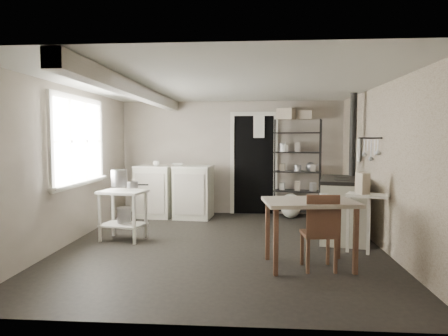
# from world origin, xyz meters

# --- Properties ---
(floor) EXTENTS (5.00, 5.00, 0.00)m
(floor) POSITION_xyz_m (0.00, 0.00, 0.00)
(floor) COLOR black
(floor) RESTS_ON ground
(ceiling) EXTENTS (5.00, 5.00, 0.00)m
(ceiling) POSITION_xyz_m (0.00, 0.00, 2.30)
(ceiling) COLOR silver
(ceiling) RESTS_ON wall_back
(wall_back) EXTENTS (4.50, 0.02, 2.30)m
(wall_back) POSITION_xyz_m (0.00, 2.50, 1.15)
(wall_back) COLOR #B6AA9B
(wall_back) RESTS_ON ground
(wall_front) EXTENTS (4.50, 0.02, 2.30)m
(wall_front) POSITION_xyz_m (0.00, -2.50, 1.15)
(wall_front) COLOR #B6AA9B
(wall_front) RESTS_ON ground
(wall_left) EXTENTS (0.02, 5.00, 2.30)m
(wall_left) POSITION_xyz_m (-2.25, 0.00, 1.15)
(wall_left) COLOR #B6AA9B
(wall_left) RESTS_ON ground
(wall_right) EXTENTS (0.02, 5.00, 2.30)m
(wall_right) POSITION_xyz_m (2.25, 0.00, 1.15)
(wall_right) COLOR #B6AA9B
(wall_right) RESTS_ON ground
(window) EXTENTS (0.12, 1.76, 1.28)m
(window) POSITION_xyz_m (-2.22, 0.20, 1.50)
(window) COLOR white
(window) RESTS_ON wall_left
(doorway) EXTENTS (0.96, 0.10, 2.08)m
(doorway) POSITION_xyz_m (0.45, 2.47, 1.00)
(doorway) COLOR white
(doorway) RESTS_ON ground
(ceiling_beam) EXTENTS (0.18, 5.00, 0.18)m
(ceiling_beam) POSITION_xyz_m (-1.20, 0.00, 2.20)
(ceiling_beam) COLOR white
(ceiling_beam) RESTS_ON ceiling
(wallpaper_panel) EXTENTS (0.01, 5.00, 2.30)m
(wallpaper_panel) POSITION_xyz_m (2.24, 0.00, 1.15)
(wallpaper_panel) COLOR #BDB099
(wallpaper_panel) RESTS_ON wall_right
(utensil_rail) EXTENTS (0.06, 1.20, 0.44)m
(utensil_rail) POSITION_xyz_m (2.19, 0.60, 1.55)
(utensil_rail) COLOR #B1B0B3
(utensil_rail) RESTS_ON wall_right
(prep_table) EXTENTS (0.74, 0.59, 0.76)m
(prep_table) POSITION_xyz_m (-1.53, 0.19, 0.40)
(prep_table) COLOR white
(prep_table) RESTS_ON ground
(stockpot) EXTENTS (0.28, 0.28, 0.26)m
(stockpot) POSITION_xyz_m (-1.60, 0.24, 0.94)
(stockpot) COLOR #B1B0B3
(stockpot) RESTS_ON prep_table
(saucepan) EXTENTS (0.19, 0.19, 0.09)m
(saucepan) POSITION_xyz_m (-1.37, 0.18, 0.85)
(saucepan) COLOR #B1B0B3
(saucepan) RESTS_ON prep_table
(bucket) EXTENTS (0.22, 0.22, 0.23)m
(bucket) POSITION_xyz_m (-1.52, 0.19, 0.39)
(bucket) COLOR #B1B0B3
(bucket) RESTS_ON prep_table
(base_cabinets) EXTENTS (1.60, 0.81, 1.02)m
(base_cabinets) POSITION_xyz_m (-1.10, 2.00, 0.46)
(base_cabinets) COLOR beige
(base_cabinets) RESTS_ON ground
(mixing_bowl) EXTENTS (0.37, 0.37, 0.07)m
(mixing_bowl) POSITION_xyz_m (-1.02, 1.94, 0.96)
(mixing_bowl) COLOR white
(mixing_bowl) RESTS_ON base_cabinets
(counter_cup) EXTENTS (0.14, 0.14, 0.10)m
(counter_cup) POSITION_xyz_m (-1.42, 1.86, 0.97)
(counter_cup) COLOR white
(counter_cup) RESTS_ON base_cabinets
(shelf_rack) EXTENTS (0.96, 0.54, 1.91)m
(shelf_rack) POSITION_xyz_m (1.32, 2.27, 0.95)
(shelf_rack) COLOR black
(shelf_rack) RESTS_ON ground
(shelf_jar) EXTENTS (0.11, 0.11, 0.20)m
(shelf_jar) POSITION_xyz_m (1.06, 2.22, 1.37)
(shelf_jar) COLOR white
(shelf_jar) RESTS_ON shelf_rack
(storage_box_a) EXTENTS (0.39, 0.37, 0.21)m
(storage_box_a) POSITION_xyz_m (1.08, 2.22, 2.01)
(storage_box_a) COLOR beige
(storage_box_a) RESTS_ON shelf_rack
(storage_box_b) EXTENTS (0.31, 0.30, 0.17)m
(storage_box_b) POSITION_xyz_m (1.45, 2.28, 1.99)
(storage_box_b) COLOR beige
(storage_box_b) RESTS_ON shelf_rack
(stove) EXTENTS (0.88, 1.29, 0.93)m
(stove) POSITION_xyz_m (1.82, 0.53, 0.44)
(stove) COLOR beige
(stove) RESTS_ON ground
(stovepipe) EXTENTS (0.11, 0.11, 1.39)m
(stovepipe) POSITION_xyz_m (2.05, 0.94, 1.59)
(stovepipe) COLOR black
(stovepipe) RESTS_ON stove
(side_ledge) EXTENTS (0.60, 0.47, 0.82)m
(side_ledge) POSITION_xyz_m (1.95, -0.33, 0.43)
(side_ledge) COLOR white
(side_ledge) RESTS_ON ground
(oats_box) EXTENTS (0.16, 0.21, 0.28)m
(oats_box) POSITION_xyz_m (1.88, -0.33, 1.01)
(oats_box) COLOR beige
(oats_box) RESTS_ON side_ledge
(work_table) EXTENTS (1.14, 0.87, 0.81)m
(work_table) POSITION_xyz_m (1.11, -0.89, 0.38)
(work_table) COLOR beige
(work_table) RESTS_ON ground
(table_cup) EXTENTS (0.13, 0.13, 0.10)m
(table_cup) POSITION_xyz_m (1.26, -0.98, 0.81)
(table_cup) COLOR white
(table_cup) RESTS_ON work_table
(chair) EXTENTS (0.41, 0.43, 0.91)m
(chair) POSITION_xyz_m (1.21, -0.97, 0.48)
(chair) COLOR #543424
(chair) RESTS_ON ground
(flour_sack) EXTENTS (0.45, 0.40, 0.48)m
(flour_sack) POSITION_xyz_m (1.17, 2.07, 0.24)
(flour_sack) COLOR white
(flour_sack) RESTS_ON ground
(floor_crock) EXTENTS (0.15, 0.15, 0.14)m
(floor_crock) POSITION_xyz_m (1.73, 0.04, 0.07)
(floor_crock) COLOR white
(floor_crock) RESTS_ON ground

